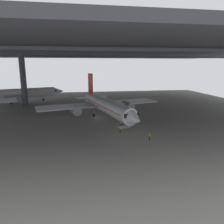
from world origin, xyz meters
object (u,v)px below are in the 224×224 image
object	(u,v)px
crew_worker_near_nose	(150,135)
crew_worker_by_stairs	(120,128)
boarding_stairs	(124,124)
airplane_main	(105,105)
airplane_distant	(16,94)

from	to	relation	value
crew_worker_near_nose	crew_worker_by_stairs	bearing A→B (deg)	130.87
boarding_stairs	crew_worker_near_nose	xyz separation A→B (m)	(2.94, -8.78, 0.27)
boarding_stairs	crew_worker_by_stairs	xyz separation A→B (m)	(-1.53, -3.62, 0.22)
crew_worker_near_nose	crew_worker_by_stairs	xyz separation A→B (m)	(-4.47, 5.17, -0.05)
airplane_main	crew_worker_near_nose	bearing A→B (deg)	-72.03
airplane_main	crew_worker_near_nose	size ratio (longest dim) A/B	20.10
crew_worker_near_nose	airplane_distant	world-z (taller)	airplane_distant
boarding_stairs	airplane_main	bearing A→B (deg)	107.45
airplane_distant	crew_worker_near_nose	bearing A→B (deg)	-52.43
crew_worker_near_nose	crew_worker_by_stairs	distance (m)	6.84
crew_worker_by_stairs	crew_worker_near_nose	bearing A→B (deg)	-49.13
boarding_stairs	airplane_distant	bearing A→B (deg)	131.10
boarding_stairs	crew_worker_by_stairs	world-z (taller)	boarding_stairs
boarding_stairs	airplane_distant	size ratio (longest dim) A/B	0.13
airplane_main	boarding_stairs	distance (m)	10.15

